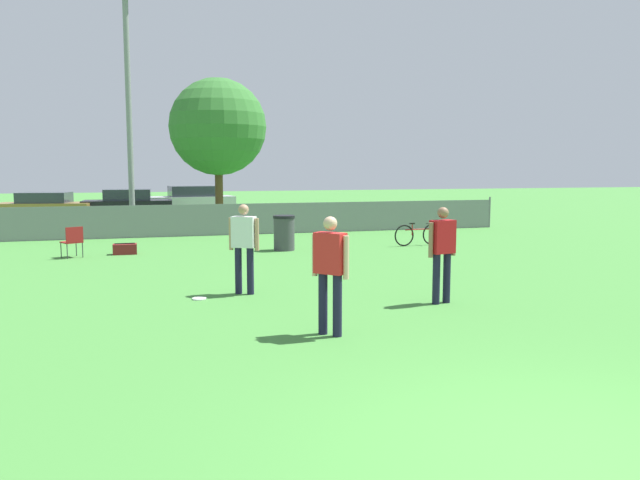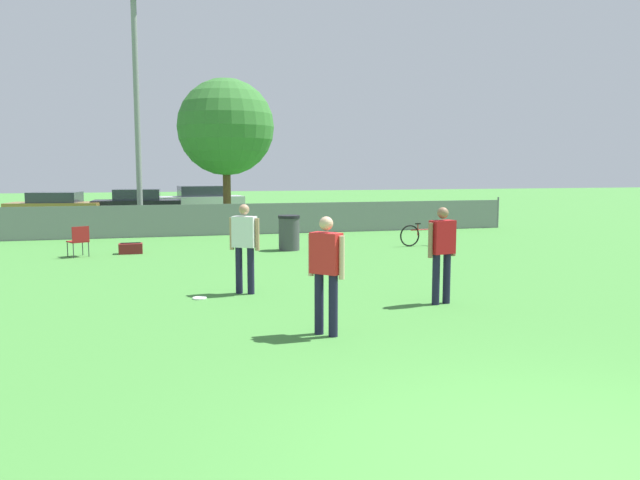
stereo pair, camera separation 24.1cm
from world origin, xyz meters
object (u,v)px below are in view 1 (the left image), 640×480
Objects in this scene: bicycle_sideline at (418,234)px; parked_car_silver at (192,200)px; folding_chair_sideline at (73,240)px; parked_car_tan at (45,207)px; gear_bag_sideline at (125,249)px; tree_near_pole at (218,127)px; player_receiver_white at (244,242)px; frisbee_disc at (199,299)px; player_defender_red at (330,267)px; light_pole at (128,91)px; parked_car_dark at (128,204)px; player_thrower_red at (442,248)px; trash_bin at (284,233)px.

bicycle_sideline is 16.44m from parked_car_silver.
parked_car_tan reaches higher than folding_chair_sideline.
tree_near_pole is at bearing 65.41° from gear_bag_sideline.
player_receiver_white is 6.56× the size of frisbee_disc.
frisbee_disc is at bearing 166.17° from player_defender_red.
tree_near_pole reaches higher than player_defender_red.
folding_chair_sideline is at bearing -69.95° from parked_car_tan.
tree_near_pole is at bearing -21.98° from parked_car_tan.
tree_near_pole is at bearing 31.22° from light_pole.
frisbee_disc is at bearing 85.68° from folding_chair_sideline.
folding_chair_sideline is at bearing 163.33° from player_defender_red.
tree_near_pole is at bearing 136.55° from player_defender_red.
parked_car_dark is at bearing 11.88° from parked_car_tan.
parked_car_tan is at bearing 138.18° from player_receiver_white.
folding_chair_sideline is (-1.47, -6.07, -4.57)m from light_pole.
parked_car_tan is (-4.98, 18.77, 0.62)m from frisbee_disc.
player_thrower_red is 0.40× the size of parked_car_tan.
bicycle_sideline is 15.45m from parked_car_dark.
gear_bag_sideline is at bearing 171.30° from bicycle_sideline.
frisbee_disc is at bearing -84.37° from light_pole.
trash_bin is 14.91m from parked_car_tan.
player_thrower_red is at bearing -56.40° from parked_car_tan.
parked_car_dark is (-5.48, 20.42, -0.30)m from player_thrower_red.
light_pole is at bearing 124.38° from trash_bin.
frisbee_disc is (-4.02, 1.51, -0.96)m from player_thrower_red.
trash_bin is (4.20, -6.14, -4.54)m from light_pole.
player_thrower_red is at bearing 1.37° from player_receiver_white.
player_defender_red reaches higher than parked_car_silver.
tree_near_pole is 3.53× the size of player_thrower_red.
gear_bag_sideline is at bearing 109.97° from player_thrower_red.
bicycle_sideline is (9.84, -0.15, -0.13)m from folding_chair_sideline.
parked_car_silver reaches higher than gear_bag_sideline.
parked_car_silver reaches higher than folding_chair_sideline.
player_defender_red is at bearing -96.37° from parked_car_silver.
folding_chair_sideline is 0.19× the size of parked_car_silver.
parked_car_dark is 0.91× the size of parked_car_silver.
player_defender_red is at bearing -62.47° from frisbee_disc.
parked_car_silver is at bearing 43.43° from parked_car_dark.
light_pole is at bearing 88.23° from gear_bag_sideline.
parked_car_silver is at bearing 78.52° from gear_bag_sideline.
player_defender_red reaches higher than folding_chair_sideline.
frisbee_disc is at bearing 145.53° from player_thrower_red.
gear_bag_sideline is (1.29, 0.33, -0.33)m from folding_chair_sideline.
player_receiver_white is at bearing -80.07° from parked_car_dark.
player_receiver_white and player_defender_red have the same top height.
player_defender_red reaches higher than bicycle_sideline.
parked_car_silver is at bearing -133.40° from folding_chair_sideline.
player_thrower_red is 4.40m from frisbee_disc.
bicycle_sideline reaches higher than frisbee_disc.
gear_bag_sideline is 0.14× the size of parked_car_silver.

